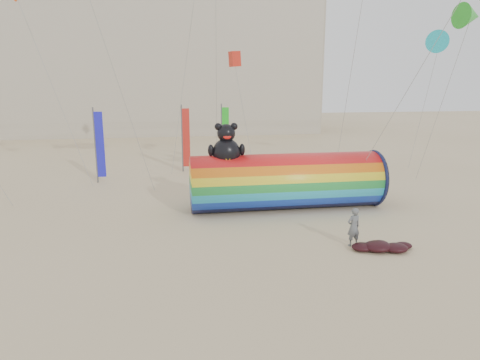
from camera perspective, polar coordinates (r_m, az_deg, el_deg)
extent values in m
plane|color=#CCB58C|center=(18.92, -0.75, -8.16)|extent=(160.00, 160.00, 0.00)
cube|color=#B7AD99|center=(64.23, -18.54, 15.01)|extent=(60.00, 15.00, 20.00)
cube|color=#28303D|center=(56.80, -19.75, 15.81)|extent=(59.50, 0.12, 17.00)
cylinder|color=red|center=(23.54, 6.19, -0.16)|extent=(10.44, 3.05, 3.05)
torus|color=#0F1438|center=(25.39, 17.38, 0.27)|extent=(0.21, 3.19, 3.19)
cylinder|color=black|center=(25.45, 17.63, 0.28)|extent=(0.05, 3.02, 3.02)
ellipsoid|color=black|center=(22.56, -1.84, 3.62)|extent=(1.49, 1.33, 1.57)
ellipsoid|color=gold|center=(22.10, -1.67, 3.20)|extent=(0.77, 0.34, 0.67)
sphere|color=black|center=(22.42, -1.85, 6.26)|extent=(0.96, 0.96, 0.96)
sphere|color=black|center=(22.33, -2.93, 7.12)|extent=(0.38, 0.38, 0.38)
sphere|color=black|center=(22.44, -0.80, 7.16)|extent=(0.38, 0.38, 0.38)
ellipsoid|color=red|center=(22.05, -1.71, 5.81)|extent=(0.42, 0.15, 0.27)
ellipsoid|color=black|center=(22.35, -3.91, 3.96)|extent=(0.31, 0.31, 0.63)
ellipsoid|color=black|center=(22.57, 0.28, 4.08)|extent=(0.31, 0.31, 0.63)
imported|color=#595D60|center=(18.78, 14.91, -6.07)|extent=(0.68, 0.52, 1.67)
ellipsoid|color=#370A0F|center=(18.68, 17.91, -8.42)|extent=(1.17, 0.99, 0.41)
ellipsoid|color=#370A0F|center=(18.86, 20.09, -8.50)|extent=(0.99, 0.84, 0.34)
ellipsoid|color=#370A0F|center=(18.56, 16.02, -8.58)|extent=(0.91, 0.77, 0.32)
ellipsoid|color=#370A0F|center=(19.17, 18.15, -8.11)|extent=(0.78, 0.66, 0.27)
ellipsoid|color=#370A0F|center=(19.36, 20.95, -8.16)|extent=(0.73, 0.62, 0.25)
cylinder|color=#59595E|center=(30.99, -18.73, 4.37)|extent=(0.10, 0.10, 5.20)
cube|color=#1C1BCC|center=(30.94, -18.16, 4.49)|extent=(0.56, 0.06, 4.50)
cylinder|color=#59595E|center=(33.46, -7.72, 5.50)|extent=(0.10, 0.10, 5.20)
cube|color=red|center=(33.46, -7.19, 5.61)|extent=(0.56, 0.06, 4.50)
cylinder|color=#59595E|center=(34.65, -2.46, 5.85)|extent=(0.10, 0.10, 5.20)
cube|color=green|center=(34.68, -1.95, 5.95)|extent=(0.56, 0.06, 4.50)
cone|color=#19B9CB|center=(35.01, 25.00, 16.32)|extent=(1.58, 1.58, 1.42)
cube|color=red|center=(30.69, -0.71, 15.84)|extent=(0.64, 0.64, 1.03)
cone|color=green|center=(27.84, 28.33, 18.68)|extent=(1.38, 1.38, 1.24)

